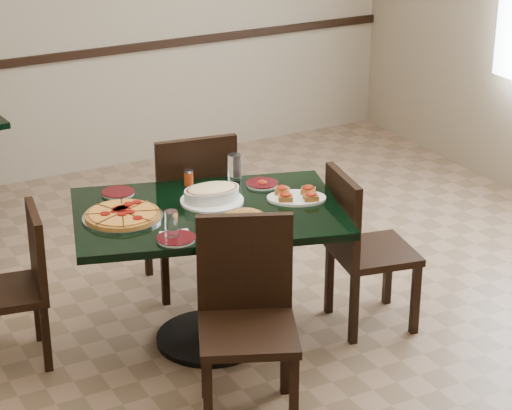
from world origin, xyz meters
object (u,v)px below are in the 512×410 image
chair_far (192,204)px  chair_left (20,280)px  chair_near (246,308)px  chair_right (360,242)px  bread_basket (242,219)px  bruschetta_platter (296,195)px  main_table (208,243)px  pepperoni_pizza (123,215)px  lasagna_casserole (212,193)px

chair_far → chair_left: (-1.06, -0.26, -0.10)m
chair_near → chair_right: size_ratio=1.07×
bread_basket → bruschetta_platter: bread_basket is taller
main_table → bruschetta_platter: bruschetta_platter is taller
pepperoni_pizza → lasagna_casserole: bearing=-2.0°
chair_right → lasagna_casserole: bearing=77.9°
chair_near → chair_right: (0.89, 0.41, -0.04)m
pepperoni_pizza → bruschetta_platter: bearing=-12.7°
pepperoni_pizza → bread_basket: bread_basket is taller
chair_near → chair_left: size_ratio=1.17×
pepperoni_pizza → lasagna_casserole: lasagna_casserole is taller
chair_left → pepperoni_pizza: (0.48, -0.20, 0.32)m
main_table → chair_near: bearing=-83.5°
lasagna_casserole → bread_basket: (-0.01, -0.35, -0.01)m
chair_right → chair_left: bearing=83.8°
chair_right → pepperoni_pizza: 1.26m
chair_right → pepperoni_pizza: bearing=85.9°
bread_basket → bruschetta_platter: (0.40, 0.17, -0.02)m
pepperoni_pizza → lasagna_casserole: size_ratio=1.22×
pepperoni_pizza → lasagna_casserole: 0.48m
chair_right → bread_basket: bearing=104.5°
lasagna_casserole → bruschetta_platter: bearing=-20.8°
chair_far → chair_right: 0.99m
main_table → bread_basket: size_ratio=6.58×
lasagna_casserole → chair_far: bearing=81.5°
pepperoni_pizza → lasagna_casserole: (0.48, -0.02, 0.03)m
main_table → lasagna_casserole: bearing=68.8°
chair_far → bruschetta_platter: 0.75m
main_table → chair_left: bearing=178.7°
pepperoni_pizza → chair_near: bearing=-67.7°
chair_near → chair_left: bearing=154.3°
chair_left → lasagna_casserole: lasagna_casserole is taller
chair_far → bread_basket: (-0.11, -0.82, 0.25)m
chair_far → chair_right: size_ratio=1.10×
bread_basket → chair_left: bearing=154.7°
chair_near → pepperoni_pizza: size_ratio=2.37×
chair_right → chair_left: size_ratio=1.09×
bread_basket → bruschetta_platter: size_ratio=0.63×
main_table → chair_near: (-0.11, -0.63, -0.04)m
chair_far → chair_near: 1.21m
chair_right → chair_far: bearing=49.1°
pepperoni_pizza → bruschetta_platter: 0.89m
bread_basket → lasagna_casserole: bearing=93.5°
chair_left → main_table: bearing=81.1°
chair_left → bread_basket: size_ratio=3.49×
pepperoni_pizza → bruschetta_platter: (0.87, -0.20, 0.01)m
lasagna_casserole → bruschetta_platter: lasagna_casserole is taller
main_table → pepperoni_pizza: bearing=-176.4°
chair_left → pepperoni_pizza: chair_left is taller
chair_near → bruschetta_platter: (0.57, 0.53, 0.25)m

